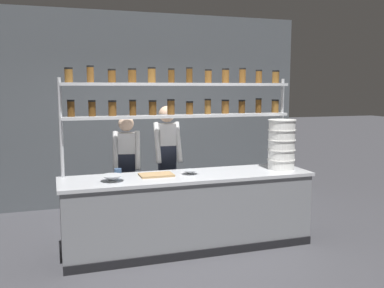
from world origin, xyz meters
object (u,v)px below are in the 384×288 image
(prep_bowl_center_front, at_px, (112,178))
(spice_shelf_unit, at_px, (180,102))
(container_stack, at_px, (282,144))
(cutting_board, at_px, (156,175))
(chef_center, at_px, (167,159))
(chef_left, at_px, (127,167))
(serving_cup_front, at_px, (118,172))
(prep_bowl_near_left, at_px, (190,172))

(prep_bowl_center_front, bearing_deg, spice_shelf_unit, 23.97)
(spice_shelf_unit, relative_size, container_stack, 4.59)
(spice_shelf_unit, distance_m, cutting_board, 0.98)
(chef_center, xyz_separation_m, prep_bowl_center_front, (-0.86, -0.81, -0.05))
(chef_left, bearing_deg, container_stack, -10.52)
(chef_center, distance_m, serving_cup_front, 0.94)
(prep_bowl_near_left, bearing_deg, spice_shelf_unit, 96.73)
(chef_left, distance_m, prep_bowl_near_left, 0.97)
(chef_left, relative_size, serving_cup_front, 17.18)
(chef_center, distance_m, prep_bowl_center_front, 1.18)
(container_stack, bearing_deg, serving_cup_front, 174.74)
(cutting_board, distance_m, serving_cup_front, 0.46)
(chef_left, bearing_deg, spice_shelf_unit, -21.81)
(spice_shelf_unit, height_order, chef_center, spice_shelf_unit)
(spice_shelf_unit, bearing_deg, cutting_board, -144.74)
(chef_left, bearing_deg, chef_center, 10.60)
(spice_shelf_unit, xyz_separation_m, prep_bowl_center_front, (-0.92, -0.41, -0.84))
(prep_bowl_near_left, height_order, prep_bowl_center_front, prep_bowl_center_front)
(serving_cup_front, bearing_deg, prep_bowl_near_left, -10.03)
(spice_shelf_unit, distance_m, chef_left, 1.15)
(container_stack, height_order, prep_bowl_near_left, container_stack)
(chef_center, height_order, prep_bowl_center_front, chef_center)
(chef_left, bearing_deg, prep_bowl_near_left, -35.97)
(spice_shelf_unit, relative_size, cutting_board, 7.40)
(prep_bowl_center_front, bearing_deg, prep_bowl_near_left, 6.33)
(cutting_board, relative_size, prep_bowl_near_left, 2.05)
(chef_left, height_order, serving_cup_front, chef_left)
(container_stack, bearing_deg, chef_left, 158.45)
(chef_left, distance_m, cutting_board, 0.71)
(serving_cup_front, bearing_deg, chef_left, 70.03)
(chef_left, xyz_separation_m, chef_center, (0.55, -0.00, 0.09))
(serving_cup_front, bearing_deg, container_stack, -5.26)
(container_stack, height_order, prep_bowl_center_front, container_stack)
(prep_bowl_near_left, xyz_separation_m, prep_bowl_center_front, (-0.96, -0.11, 0.01))
(chef_left, distance_m, container_stack, 2.06)
(cutting_board, height_order, prep_bowl_center_front, prep_bowl_center_front)
(cutting_board, height_order, prep_bowl_near_left, prep_bowl_near_left)
(spice_shelf_unit, relative_size, chef_left, 1.84)
(chef_center, bearing_deg, chef_left, -178.15)
(container_stack, relative_size, prep_bowl_center_front, 2.43)
(cutting_board, distance_m, prep_bowl_near_left, 0.42)
(chef_center, relative_size, cutting_board, 4.32)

